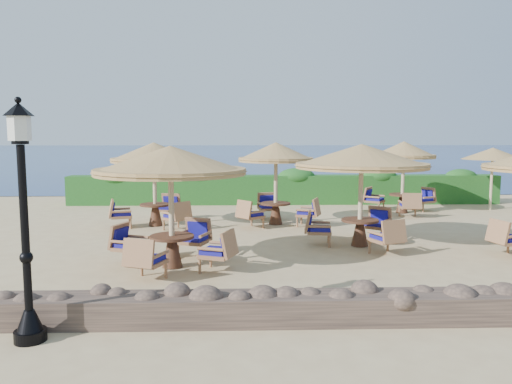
# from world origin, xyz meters

# --- Properties ---
(ground) EXTENTS (120.00, 120.00, 0.00)m
(ground) POSITION_xyz_m (0.00, 0.00, 0.00)
(ground) COLOR tan
(ground) RESTS_ON ground
(sea) EXTENTS (160.00, 160.00, 0.00)m
(sea) POSITION_xyz_m (0.00, 70.00, 0.00)
(sea) COLOR navy
(sea) RESTS_ON ground
(hedge) EXTENTS (18.00, 0.90, 1.20)m
(hedge) POSITION_xyz_m (0.00, 7.20, 0.60)
(hedge) COLOR #184A18
(hedge) RESTS_ON ground
(stone_wall) EXTENTS (15.00, 0.65, 0.44)m
(stone_wall) POSITION_xyz_m (0.00, -6.20, 0.22)
(stone_wall) COLOR brown
(stone_wall) RESTS_ON ground
(lamp_post) EXTENTS (0.44, 0.44, 3.31)m
(lamp_post) POSITION_xyz_m (-4.80, -6.80, 1.55)
(lamp_post) COLOR black
(lamp_post) RESTS_ON ground
(extra_parasol) EXTENTS (2.30, 2.30, 2.41)m
(extra_parasol) POSITION_xyz_m (7.80, 5.20, 2.17)
(extra_parasol) COLOR #C8B68D
(extra_parasol) RESTS_ON ground
(cafe_set_0) EXTENTS (3.30, 3.30, 2.65)m
(cafe_set_0) POSITION_xyz_m (-3.34, -2.91, 1.93)
(cafe_set_0) COLOR #C8B68D
(cafe_set_0) RESTS_ON ground
(cafe_set_1) EXTENTS (3.44, 3.44, 2.65)m
(cafe_set_1) POSITION_xyz_m (1.25, -0.93, 2.03)
(cafe_set_1) COLOR #C8B68D
(cafe_set_1) RESTS_ON ground
(cafe_set_3) EXTENTS (2.80, 2.80, 2.65)m
(cafe_set_3) POSITION_xyz_m (-4.57, 2.16, 1.89)
(cafe_set_3) COLOR #C8B68D
(cafe_set_3) RESTS_ON ground
(cafe_set_4) EXTENTS (2.74, 2.66, 2.65)m
(cafe_set_4) POSITION_xyz_m (-0.72, 2.33, 1.81)
(cafe_set_4) COLOR #C8B68D
(cafe_set_4) RESTS_ON ground
(cafe_set_5) EXTENTS (2.77, 2.59, 2.65)m
(cafe_set_5) POSITION_xyz_m (4.15, 4.58, 1.78)
(cafe_set_5) COLOR #C8B68D
(cafe_set_5) RESTS_ON ground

